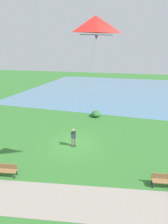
# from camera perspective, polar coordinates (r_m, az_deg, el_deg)

# --- Properties ---
(ground_plane) EXTENTS (120.00, 120.00, 0.00)m
(ground_plane) POSITION_cam_1_polar(r_m,az_deg,el_deg) (15.09, -3.83, -11.67)
(ground_plane) COLOR #33702D
(lake_water) EXTENTS (36.00, 44.00, 0.01)m
(lake_water) POSITION_cam_1_polar(r_m,az_deg,el_deg) (39.27, 14.50, 7.99)
(lake_water) COLOR teal
(lake_water) RESTS_ON ground
(walkway_path) EXTENTS (7.87, 31.94, 0.02)m
(walkway_path) POSITION_cam_1_polar(r_m,az_deg,el_deg) (10.41, -3.54, -29.73)
(walkway_path) COLOR gray
(walkway_path) RESTS_ON ground
(person_kite_flyer) EXTENTS (0.62, 0.55, 1.83)m
(person_kite_flyer) POSITION_cam_1_polar(r_m,az_deg,el_deg) (14.28, -3.80, -8.78)
(person_kite_flyer) COLOR #232328
(person_kite_flyer) RESTS_ON ground
(flying_kite) EXTENTS (3.65, 3.13, 7.93)m
(flying_kite) POSITION_cam_1_polar(r_m,az_deg,el_deg) (8.71, 4.08, 27.96)
(flying_kite) COLOR red
(park_bench_near_walkway) EXTENTS (0.69, 1.55, 0.88)m
(park_bench_near_walkway) POSITION_cam_1_polar(r_m,az_deg,el_deg) (12.73, -26.44, -18.10)
(park_bench_near_walkway) COLOR olive
(park_bench_near_walkway) RESTS_ON ground
(park_bench_far_walkway) EXTENTS (0.69, 1.55, 0.88)m
(park_bench_far_walkway) POSITION_cam_1_polar(r_m,az_deg,el_deg) (11.96, 27.00, -21.00)
(park_bench_far_walkway) COLOR olive
(park_bench_far_walkway) RESTS_ON ground
(lakeside_shrub) EXTENTS (1.57, 1.30, 0.77)m
(lakeside_shrub) POSITION_cam_1_polar(r_m,az_deg,el_deg) (21.31, 4.50, -0.61)
(lakeside_shrub) COLOR #2D7033
(lakeside_shrub) RESTS_ON ground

